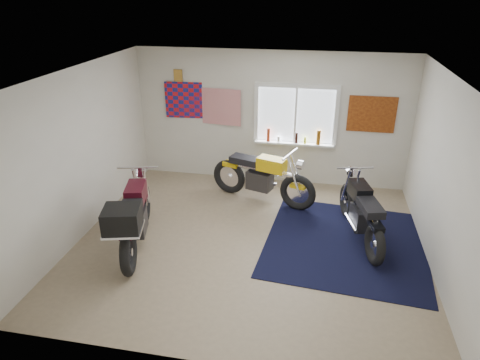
% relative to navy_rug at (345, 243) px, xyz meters
% --- Properties ---
extents(ground, '(5.50, 5.50, 0.00)m').
position_rel_navy_rug_xyz_m(ground, '(-1.54, -0.25, -0.01)').
color(ground, '#9E896B').
rests_on(ground, ground).
extents(room_shell, '(5.50, 5.50, 5.50)m').
position_rel_navy_rug_xyz_m(room_shell, '(-1.54, -0.25, 1.63)').
color(room_shell, white).
rests_on(room_shell, ground).
extents(navy_rug, '(2.72, 2.81, 0.01)m').
position_rel_navy_rug_xyz_m(navy_rug, '(0.00, 0.00, 0.00)').
color(navy_rug, black).
rests_on(navy_rug, ground).
extents(window_assembly, '(1.66, 0.17, 1.26)m').
position_rel_navy_rug_xyz_m(window_assembly, '(-1.04, 2.21, 1.36)').
color(window_assembly, white).
rests_on(window_assembly, room_shell).
extents(oil_bottles, '(1.08, 0.09, 0.30)m').
position_rel_navy_rug_xyz_m(oil_bottles, '(-0.96, 2.15, 1.02)').
color(oil_bottles, maroon).
rests_on(oil_bottles, window_assembly).
extents(flag_display, '(1.60, 0.10, 1.17)m').
position_rel_navy_rug_xyz_m(flag_display, '(-3.44, 2.23, 2.14)').
color(flag_display, red).
rests_on(flag_display, room_shell).
extents(triumph_poster, '(0.90, 0.03, 0.70)m').
position_rel_navy_rug_xyz_m(triumph_poster, '(0.41, 2.23, 1.54)').
color(triumph_poster, '#A54C14').
rests_on(triumph_poster, room_shell).
extents(yellow_triumph, '(2.09, 0.88, 1.09)m').
position_rel_navy_rug_xyz_m(yellow_triumph, '(-1.56, 1.25, 0.47)').
color(yellow_triumph, black).
rests_on(yellow_triumph, ground).
extents(black_chrome_bike, '(0.75, 2.02, 1.05)m').
position_rel_navy_rug_xyz_m(black_chrome_bike, '(0.21, 0.22, 0.46)').
color(black_chrome_bike, black).
rests_on(black_chrome_bike, navy_rug).
extents(maroon_tourer, '(0.97, 2.21, 1.13)m').
position_rel_navy_rug_xyz_m(maroon_tourer, '(-3.25, -0.81, 0.58)').
color(maroon_tourer, black).
rests_on(maroon_tourer, ground).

